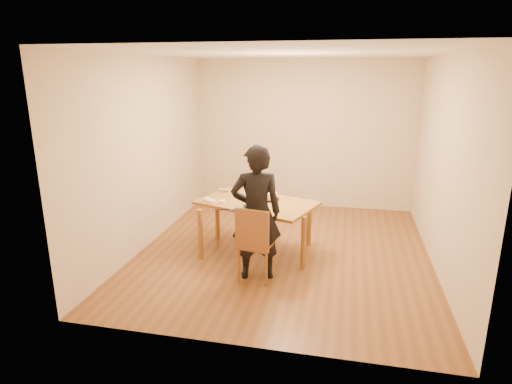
% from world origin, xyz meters
% --- Properties ---
extents(room_shell, '(4.00, 4.50, 2.70)m').
position_xyz_m(room_shell, '(0.00, 0.34, 1.35)').
color(room_shell, brown).
rests_on(room_shell, ground).
extents(dining_table, '(1.76, 1.37, 0.04)m').
position_xyz_m(dining_table, '(-0.37, -0.11, 0.73)').
color(dining_table, brown).
rests_on(dining_table, floor).
extents(dining_chair, '(0.46, 0.46, 0.04)m').
position_xyz_m(dining_chair, '(-0.22, -0.89, 0.45)').
color(dining_chair, brown).
rests_on(dining_chair, floor).
extents(cake_plate, '(0.29, 0.29, 0.02)m').
position_xyz_m(cake_plate, '(-0.22, 0.01, 0.76)').
color(cake_plate, '#AF280B').
rests_on(cake_plate, dining_table).
extents(cake, '(0.22, 0.22, 0.07)m').
position_xyz_m(cake, '(-0.22, 0.01, 0.81)').
color(cake, white).
rests_on(cake, cake_plate).
extents(frosting_dome, '(0.22, 0.22, 0.03)m').
position_xyz_m(frosting_dome, '(-0.22, 0.01, 0.86)').
color(frosting_dome, white).
rests_on(frosting_dome, cake).
extents(frosting_tub, '(0.08, 0.08, 0.07)m').
position_xyz_m(frosting_tub, '(-0.45, -0.41, 0.79)').
color(frosting_tub, white).
rests_on(frosting_tub, dining_table).
extents(frosting_lid, '(0.10, 0.10, 0.01)m').
position_xyz_m(frosting_lid, '(-0.57, -0.51, 0.75)').
color(frosting_lid, navy).
rests_on(frosting_lid, dining_table).
extents(frosting_dollop, '(0.04, 0.04, 0.02)m').
position_xyz_m(frosting_dollop, '(-0.57, -0.51, 0.77)').
color(frosting_dollop, white).
rests_on(frosting_dollop, frosting_lid).
extents(ramekin_green, '(0.09, 0.09, 0.04)m').
position_xyz_m(ramekin_green, '(-0.95, -0.31, 0.77)').
color(ramekin_green, white).
rests_on(ramekin_green, dining_table).
extents(ramekin_yellow, '(0.08, 0.08, 0.04)m').
position_xyz_m(ramekin_yellow, '(-0.81, -0.28, 0.77)').
color(ramekin_yellow, white).
rests_on(ramekin_yellow, dining_table).
extents(ramekin_multi, '(0.09, 0.09, 0.04)m').
position_xyz_m(ramekin_multi, '(-1.04, -0.25, 0.77)').
color(ramekin_multi, white).
rests_on(ramekin_multi, dining_table).
extents(candy_box_pink, '(0.15, 0.10, 0.02)m').
position_xyz_m(candy_box_pink, '(-0.95, 0.26, 0.76)').
color(candy_box_pink, '#EE3899').
rests_on(candy_box_pink, dining_table).
extents(candy_box_green, '(0.14, 0.08, 0.02)m').
position_xyz_m(candy_box_green, '(-0.96, 0.27, 0.78)').
color(candy_box_green, green).
rests_on(candy_box_green, candy_box_pink).
extents(spatula, '(0.15, 0.06, 0.01)m').
position_xyz_m(spatula, '(-0.71, -0.56, 0.75)').
color(spatula, black).
rests_on(spatula, dining_table).
extents(person, '(0.70, 0.56, 1.67)m').
position_xyz_m(person, '(-0.22, -0.84, 0.84)').
color(person, black).
rests_on(person, floor).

